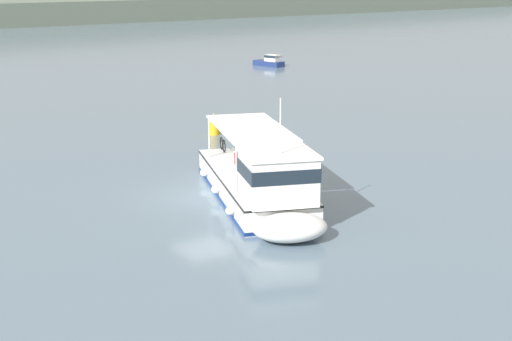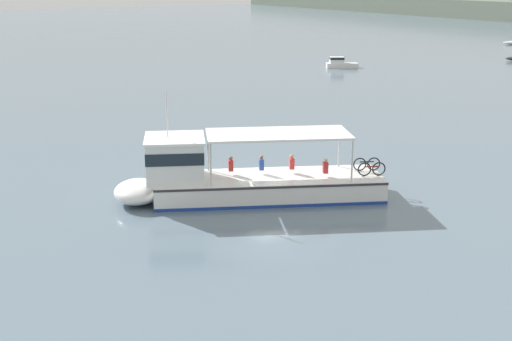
# 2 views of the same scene
# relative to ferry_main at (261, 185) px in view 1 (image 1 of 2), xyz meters

# --- Properties ---
(ground_plane) EXTENTS (400.00, 400.00, 0.00)m
(ground_plane) POSITION_rel_ferry_main_xyz_m (-1.26, 2.74, -1.02)
(ground_plane) COLOR slate
(ferry_main) EXTENTS (7.97, 12.87, 5.32)m
(ferry_main) POSITION_rel_ferry_main_xyz_m (0.00, 0.00, 0.00)
(ferry_main) COLOR white
(ferry_main) RESTS_ON ground
(motorboat_off_stern) EXTENTS (1.87, 3.76, 1.26)m
(motorboat_off_stern) POSITION_rel_ferry_main_xyz_m (32.72, 40.86, -0.47)
(motorboat_off_stern) COLOR navy
(motorboat_off_stern) RESTS_ON ground
(channel_buoy) EXTENTS (0.70, 0.70, 1.40)m
(channel_buoy) POSITION_rel_ferry_main_xyz_m (7.15, 14.21, -0.45)
(channel_buoy) COLOR gold
(channel_buoy) RESTS_ON ground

